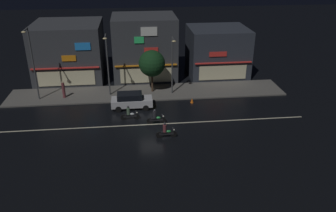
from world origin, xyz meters
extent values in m
plane|color=black|center=(0.00, 0.00, 0.00)|extent=(140.00, 140.00, 0.00)
cube|color=beige|center=(0.00, 0.00, 0.01)|extent=(30.20, 0.16, 0.01)
cube|color=#5B5954|center=(0.00, 7.87, 0.07)|extent=(31.79, 4.86, 0.14)
cube|color=#383A3F|center=(-9.54, 14.45, 3.52)|extent=(8.33, 8.20, 7.05)
cube|color=red|center=(-9.54, 10.23, 2.60)|extent=(7.91, 0.24, 0.12)
cube|color=orange|center=(-8.97, 10.29, 3.78)|extent=(1.62, 0.08, 0.69)
cube|color=#268CF2|center=(-7.24, 10.29, 5.14)|extent=(1.77, 0.08, 0.87)
cube|color=beige|center=(-9.54, 10.29, 1.30)|extent=(6.67, 0.06, 1.80)
cube|color=#383A3F|center=(0.00, 13.68, 3.94)|extent=(7.89, 6.66, 7.88)
cube|color=orange|center=(0.00, 10.23, 2.60)|extent=(7.49, 0.24, 0.12)
cube|color=#33E572|center=(-0.74, 10.29, 5.71)|extent=(1.12, 0.08, 0.76)
cube|color=red|center=(0.65, 10.29, 4.23)|extent=(1.65, 0.08, 1.08)
cube|color=white|center=(0.44, 10.29, 6.68)|extent=(1.91, 0.08, 1.02)
cube|color=beige|center=(0.00, 10.29, 1.30)|extent=(6.31, 0.06, 1.80)
cube|color=#2D333D|center=(9.54, 13.69, 3.08)|extent=(7.49, 6.68, 6.16)
cube|color=red|center=(9.54, 10.23, 2.60)|extent=(7.11, 0.24, 0.12)
cube|color=red|center=(8.78, 10.29, 3.71)|extent=(2.18, 0.08, 0.60)
cube|color=beige|center=(9.54, 10.29, 1.30)|extent=(5.99, 0.06, 1.80)
cylinder|color=#47494C|center=(-12.15, 7.15, 4.13)|extent=(0.16, 0.16, 7.98)
cube|color=#47494C|center=(-12.15, 6.45, 8.02)|extent=(0.10, 1.40, 0.10)
ellipsoid|color=#F9E099|center=(-12.15, 5.75, 7.94)|extent=(0.44, 0.32, 0.20)
cylinder|color=#47494C|center=(-4.34, 7.55, 3.66)|extent=(0.16, 0.16, 7.03)
cube|color=#47494C|center=(-4.34, 6.85, 7.07)|extent=(0.10, 1.40, 0.10)
ellipsoid|color=#F9E099|center=(-4.34, 6.15, 6.99)|extent=(0.44, 0.32, 0.20)
cylinder|color=#47494C|center=(2.81, 7.28, 3.45)|extent=(0.16, 0.16, 6.61)
cube|color=#47494C|center=(2.81, 6.58, 6.65)|extent=(0.10, 1.40, 0.10)
ellipsoid|color=#F9E099|center=(2.81, 5.88, 6.57)|extent=(0.44, 0.32, 0.20)
cylinder|color=brown|center=(-9.42, 7.26, 0.99)|extent=(0.33, 0.33, 1.71)
sphere|color=tan|center=(-9.42, 7.26, 1.96)|extent=(0.22, 0.22, 0.22)
cylinder|color=#473323|center=(0.57, 8.01, 1.24)|extent=(0.24, 0.24, 2.21)
sphere|color=#143819|center=(0.57, 8.01, 3.56)|extent=(3.02, 3.02, 3.02)
cube|color=silver|center=(-1.87, 4.00, 0.69)|extent=(4.30, 1.78, 0.76)
cube|color=black|center=(-2.08, 4.00, 1.37)|extent=(2.58, 1.57, 0.60)
cube|color=#F9F2CC|center=(0.24, 4.61, 0.79)|extent=(0.08, 0.20, 0.12)
cube|color=#F9F2CC|center=(0.24, 3.40, 0.79)|extent=(0.08, 0.20, 0.12)
cylinder|color=black|center=(-0.45, 4.89, 0.31)|extent=(0.62, 0.20, 0.62)
cylinder|color=black|center=(-0.45, 3.11, 0.31)|extent=(0.62, 0.20, 0.62)
cylinder|color=black|center=(-3.28, 4.89, 0.31)|extent=(0.62, 0.20, 0.62)
cylinder|color=black|center=(-3.28, 3.11, 0.31)|extent=(0.62, 0.20, 0.62)
cylinder|color=black|center=(1.76, -2.64, 0.30)|extent=(0.60, 0.08, 0.60)
cylinder|color=black|center=(0.46, -2.64, 0.30)|extent=(0.60, 0.10, 0.60)
cube|color=black|center=(1.11, -2.64, 0.40)|extent=(1.30, 0.14, 0.20)
ellipsoid|color=#268C3F|center=(1.31, -2.64, 0.62)|extent=(0.44, 0.26, 0.24)
cube|color=black|center=(0.91, -2.64, 0.55)|extent=(0.56, 0.22, 0.10)
cylinder|color=slate|center=(1.71, -2.64, 0.85)|extent=(0.03, 0.60, 0.03)
sphere|color=white|center=(1.80, -2.64, 0.75)|extent=(0.14, 0.14, 0.14)
cylinder|color=brown|center=(0.96, -2.64, 0.95)|extent=(0.32, 0.32, 0.70)
sphere|color=#333338|center=(0.96, -2.64, 1.41)|extent=(0.22, 0.22, 0.22)
cylinder|color=black|center=(1.06, 0.13, 0.30)|extent=(0.60, 0.08, 0.60)
cylinder|color=black|center=(-0.24, 0.13, 0.30)|extent=(0.60, 0.10, 0.60)
cube|color=black|center=(0.41, 0.13, 0.40)|extent=(1.30, 0.14, 0.20)
ellipsoid|color=#268C3F|center=(0.61, 0.13, 0.62)|extent=(0.44, 0.26, 0.24)
cube|color=black|center=(0.21, 0.13, 0.55)|extent=(0.56, 0.22, 0.10)
cylinder|color=slate|center=(1.01, 0.13, 0.85)|extent=(0.03, 0.60, 0.03)
sphere|color=white|center=(1.10, 0.13, 0.75)|extent=(0.14, 0.14, 0.14)
cylinder|color=#232328|center=(0.26, 0.13, 0.95)|extent=(0.32, 0.32, 0.70)
sphere|color=#333338|center=(0.26, 0.13, 1.41)|extent=(0.22, 0.22, 0.22)
cylinder|color=black|center=(-1.45, 1.22, 0.30)|extent=(0.60, 0.08, 0.60)
cylinder|color=black|center=(-2.75, 1.22, 0.30)|extent=(0.60, 0.10, 0.60)
cube|color=black|center=(-2.10, 1.22, 0.40)|extent=(1.30, 0.14, 0.20)
ellipsoid|color=#B2B7BC|center=(-1.90, 1.22, 0.62)|extent=(0.44, 0.26, 0.24)
cube|color=black|center=(-2.30, 1.22, 0.55)|extent=(0.56, 0.22, 0.10)
cylinder|color=slate|center=(-1.50, 1.22, 0.85)|extent=(0.03, 0.60, 0.03)
sphere|color=white|center=(-1.41, 1.22, 0.75)|extent=(0.14, 0.14, 0.14)
cylinder|color=#4C664C|center=(-2.25, 1.22, 0.95)|extent=(0.32, 0.32, 0.70)
sphere|color=#333338|center=(-2.25, 1.22, 1.41)|extent=(0.22, 0.22, 0.22)
cone|color=orange|center=(4.69, 4.58, 0.28)|extent=(0.36, 0.36, 0.55)
camera|label=1|loc=(-1.63, -29.14, 15.56)|focal=36.57mm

